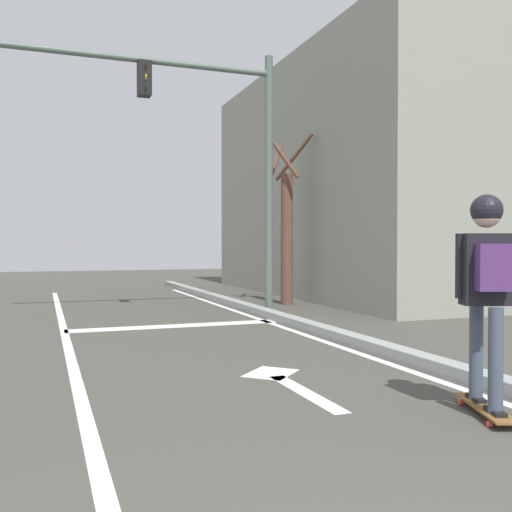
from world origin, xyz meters
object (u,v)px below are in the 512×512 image
skateboard (485,408)px  roadside_tree (287,229)px  traffic_signal_mast (213,132)px  skater (487,272)px

skateboard → roadside_tree: bearing=77.1°
skateboard → roadside_tree: (1.91, 8.33, 1.63)m
traffic_signal_mast → roadside_tree: size_ratio=1.33×
skater → skateboard: bearing=70.0°
skateboard → traffic_signal_mast: traffic_signal_mast is taller
skateboard → traffic_signal_mast: 8.06m
skater → roadside_tree: bearing=77.1°
roadside_tree → traffic_signal_mast: bearing=-152.3°
roadside_tree → skateboard: bearing=-102.9°
skater → traffic_signal_mast: (-0.11, 7.28, 2.42)m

